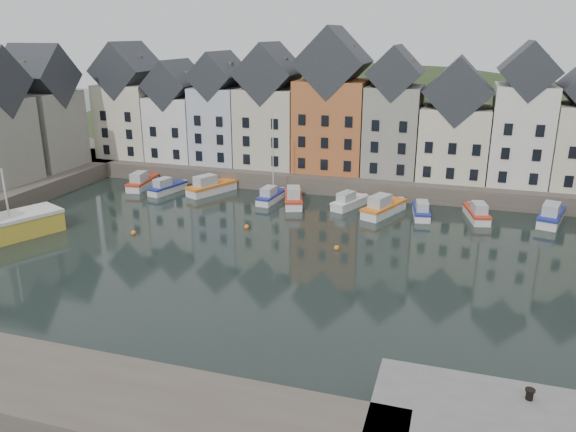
% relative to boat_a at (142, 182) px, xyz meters
% --- Properties ---
extents(ground, '(260.00, 260.00, 0.00)m').
position_rel_boat_a_xyz_m(ground, '(22.46, -18.57, -0.71)').
color(ground, black).
rests_on(ground, ground).
extents(far_quay, '(90.00, 16.00, 2.00)m').
position_rel_boat_a_xyz_m(far_quay, '(22.46, 11.43, 0.29)').
color(far_quay, '#4F463D').
rests_on(far_quay, ground).
extents(hillside, '(153.60, 70.40, 64.00)m').
position_rel_boat_a_xyz_m(hillside, '(22.47, 37.43, -18.67)').
color(hillside, '#263219').
rests_on(hillside, ground).
extents(far_terrace, '(72.37, 8.16, 17.78)m').
position_rel_boat_a_xyz_m(far_terrace, '(25.67, 9.43, 8.16)').
color(far_terrace, beige).
rests_on(far_terrace, far_quay).
extents(left_terrace, '(7.65, 17.00, 15.69)m').
position_rel_boat_a_xyz_m(left_terrace, '(-13.54, -5.07, 8.16)').
color(left_terrace, gray).
rests_on(left_terrace, left_quay).
extents(mooring_buoys, '(20.50, 5.50, 0.50)m').
position_rel_boat_a_xyz_m(mooring_buoys, '(18.46, -13.24, -0.56)').
color(mooring_buoys, orange).
rests_on(mooring_buoys, ground).
extents(boat_a, '(2.64, 6.41, 2.39)m').
position_rel_boat_a_xyz_m(boat_a, '(0.00, 0.00, 0.00)').
color(boat_a, silver).
rests_on(boat_a, ground).
extents(boat_b, '(3.02, 5.77, 2.12)m').
position_rel_boat_a_xyz_m(boat_b, '(4.10, -1.06, -0.08)').
color(boat_b, silver).
rests_on(boat_b, ground).
extents(boat_c, '(4.73, 7.01, 2.59)m').
position_rel_boat_a_xyz_m(boat_c, '(9.43, 0.28, 0.06)').
color(boat_c, silver).
rests_on(boat_c, ground).
extents(boat_d, '(2.21, 5.61, 10.46)m').
position_rel_boat_a_xyz_m(boat_d, '(17.71, -0.87, -0.03)').
color(boat_d, silver).
rests_on(boat_d, ground).
extents(boat_e, '(3.83, 6.65, 2.44)m').
position_rel_boat_a_xyz_m(boat_e, '(20.56, -1.21, 0.01)').
color(boat_e, silver).
rests_on(boat_e, ground).
extents(boat_f, '(3.66, 5.78, 2.13)m').
position_rel_boat_a_xyz_m(boat_f, '(26.94, -0.47, -0.08)').
color(boat_f, silver).
rests_on(boat_f, ground).
extents(boat_g, '(4.39, 6.97, 2.56)m').
position_rel_boat_a_xyz_m(boat_g, '(30.98, -1.95, 0.05)').
color(boat_g, silver).
rests_on(boat_g, ground).
extents(boat_h, '(2.43, 5.52, 2.05)m').
position_rel_boat_a_xyz_m(boat_h, '(35.03, -1.35, -0.10)').
color(boat_h, silver).
rests_on(boat_h, ground).
extents(boat_i, '(2.99, 5.92, 2.18)m').
position_rel_boat_a_xyz_m(boat_i, '(40.74, -0.57, -0.06)').
color(boat_i, silver).
rests_on(boat_i, ground).
extents(boat_j, '(3.60, 6.81, 2.50)m').
position_rel_boat_a_xyz_m(boat_j, '(48.09, 0.54, 0.03)').
color(boat_j, silver).
rests_on(boat_j, ground).
extents(mooring_bollard, '(0.48, 0.48, 0.56)m').
position_rel_boat_a_xyz_m(mooring_bollard, '(42.76, -35.07, 1.60)').
color(mooring_bollard, black).
rests_on(mooring_bollard, near_quay).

